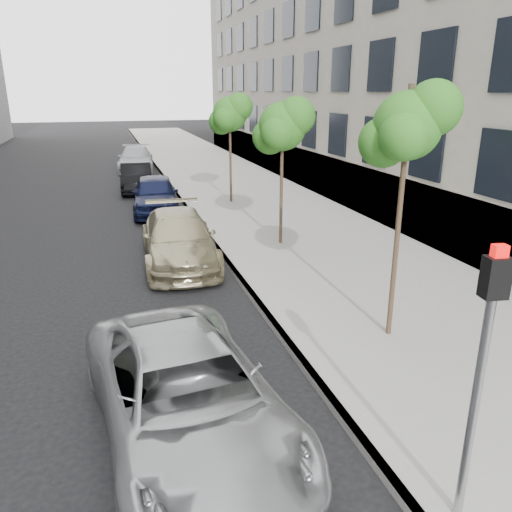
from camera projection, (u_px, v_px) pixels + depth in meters
name	position (u px, v px, depth m)	size (l,w,h in m)	color
ground	(257.00, 411.00, 7.79)	(160.00, 160.00, 0.00)	black
sidewalk	(211.00, 170.00, 30.75)	(6.40, 72.00, 0.14)	gray
curb	(160.00, 172.00, 29.90)	(0.15, 72.00, 0.14)	#9E9B93
tree_near	(409.00, 126.00, 8.72)	(1.59, 1.39, 4.81)	#38281C
tree_mid	(283.00, 126.00, 14.76)	(1.76, 1.56, 4.47)	#38281C
tree_far	(230.00, 114.00, 20.64)	(1.75, 1.55, 4.54)	#38281C
signal_pole	(482.00, 358.00, 5.10)	(0.27, 0.22, 3.23)	#939699
minivan	(187.00, 396.00, 6.96)	(2.35, 5.11, 1.42)	#9EA1A3
suv	(179.00, 239.00, 14.30)	(2.01, 4.93, 1.43)	tan
sedan_blue	(155.00, 194.00, 20.13)	(1.78, 4.43, 1.51)	black
sedan_black	(137.00, 177.00, 24.48)	(1.45, 4.14, 1.37)	black
sedan_rear	(136.00, 159.00, 30.63)	(2.04, 5.02, 1.46)	#94979B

